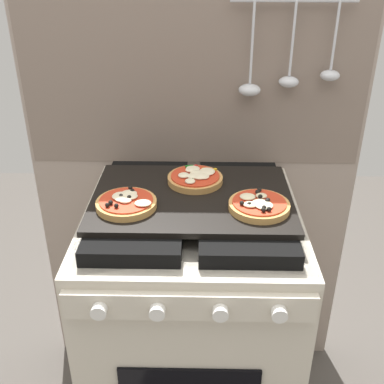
{
  "coord_description": "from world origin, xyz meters",
  "views": [
    {
      "loc": [
        0.02,
        -1.12,
        1.53
      ],
      "look_at": [
        0.0,
        0.0,
        0.93
      ],
      "focal_mm": 43.96,
      "sensor_mm": 36.0,
      "label": 1
    }
  ],
  "objects_px": {
    "stove": "(192,324)",
    "baking_tray": "(192,198)",
    "pizza_left": "(126,203)",
    "pizza_center": "(195,178)",
    "pizza_right": "(259,205)"
  },
  "relations": [
    {
      "from": "pizza_right",
      "to": "pizza_center",
      "type": "height_order",
      "value": "pizza_right"
    },
    {
      "from": "stove",
      "to": "pizza_right",
      "type": "relative_size",
      "value": 5.72
    },
    {
      "from": "baking_tray",
      "to": "pizza_center",
      "type": "distance_m",
      "value": 0.08
    },
    {
      "from": "pizza_left",
      "to": "pizza_right",
      "type": "bearing_deg",
      "value": -0.91
    },
    {
      "from": "pizza_left",
      "to": "pizza_right",
      "type": "distance_m",
      "value": 0.34
    },
    {
      "from": "stove",
      "to": "pizza_left",
      "type": "height_order",
      "value": "pizza_left"
    },
    {
      "from": "baking_tray",
      "to": "pizza_center",
      "type": "height_order",
      "value": "pizza_center"
    },
    {
      "from": "stove",
      "to": "baking_tray",
      "type": "bearing_deg",
      "value": 90.0
    },
    {
      "from": "baking_tray",
      "to": "pizza_center",
      "type": "xyz_separation_m",
      "value": [
        0.01,
        0.08,
        0.02
      ]
    },
    {
      "from": "stove",
      "to": "pizza_right",
      "type": "xyz_separation_m",
      "value": [
        0.17,
        -0.07,
        0.48
      ]
    },
    {
      "from": "baking_tray",
      "to": "pizza_left",
      "type": "distance_m",
      "value": 0.18
    },
    {
      "from": "pizza_left",
      "to": "pizza_center",
      "type": "distance_m",
      "value": 0.23
    },
    {
      "from": "pizza_right",
      "to": "pizza_center",
      "type": "bearing_deg",
      "value": 137.37
    },
    {
      "from": "pizza_left",
      "to": "pizza_center",
      "type": "bearing_deg",
      "value": 39.77
    },
    {
      "from": "pizza_center",
      "to": "stove",
      "type": "bearing_deg",
      "value": -95.74
    }
  ]
}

